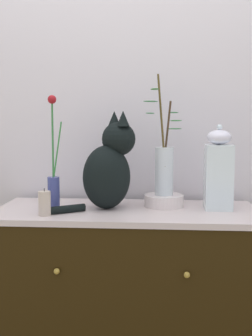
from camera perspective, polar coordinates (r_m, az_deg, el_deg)
name	(u,v)px	position (r m, az deg, el deg)	size (l,w,h in m)	color
wall_back	(131,115)	(2.17, 0.65, 6.91)	(4.40, 0.08, 2.60)	silver
sideboard	(126,308)	(2.03, 0.00, -17.83)	(1.13, 0.50, 0.89)	black
cat_sitting	(109,167)	(1.89, -2.20, 0.13)	(0.37, 0.30, 0.42)	black
vase_slim_green	(54,181)	(1.88, -9.46, -1.67)	(0.07, 0.05, 0.49)	#3D4687
bowl_porcelain	(164,201)	(1.96, 4.98, -4.27)	(0.17, 0.17, 0.05)	silver
vase_glass_clear	(164,166)	(1.93, 5.01, 0.27)	(0.19, 0.17, 0.53)	silver
jar_lidded_porcelain	(219,171)	(1.91, 12.02, -0.36)	(0.12, 0.12, 0.37)	white
candle_pillar	(45,203)	(1.79, -10.61, -4.57)	(0.05, 0.05, 0.11)	beige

